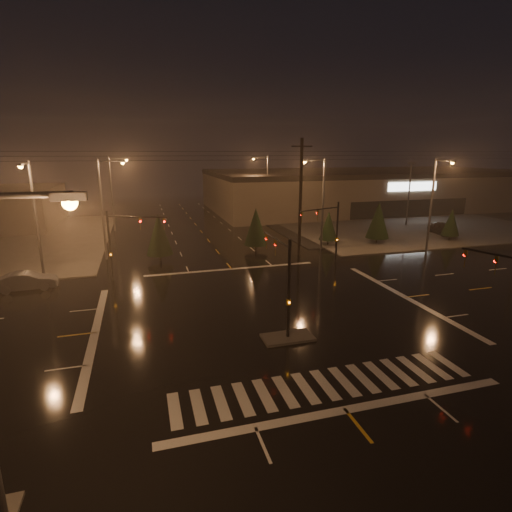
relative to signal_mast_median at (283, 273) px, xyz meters
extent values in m
plane|color=black|center=(0.00, 3.07, -3.75)|extent=(140.00, 140.00, 0.00)
cube|color=#42403B|center=(30.00, 33.07, -3.69)|extent=(36.00, 36.00, 0.12)
cube|color=#42403B|center=(0.00, -0.93, -3.68)|extent=(3.00, 1.60, 0.15)
cube|color=beige|center=(0.00, -5.93, -3.75)|extent=(15.00, 2.60, 0.01)
cube|color=beige|center=(0.00, -7.93, -3.75)|extent=(16.00, 0.50, 0.01)
cube|color=beige|center=(0.00, 14.07, -3.75)|extent=(16.00, 0.50, 0.01)
cube|color=black|center=(35.00, 31.07, -3.71)|extent=(50.00, 24.00, 0.08)
cube|color=brown|center=(35.00, 49.07, -0.25)|extent=(60.00, 28.00, 7.00)
cube|color=black|center=(35.00, 49.07, 3.05)|extent=(60.20, 28.20, 0.80)
cube|color=white|center=(35.00, 34.97, 1.45)|extent=(9.00, 0.20, 1.40)
cube|color=black|center=(35.00, 35.02, -2.15)|extent=(22.00, 0.15, 2.80)
cylinder|color=black|center=(0.00, -0.93, -0.75)|extent=(0.18, 0.18, 6.00)
cylinder|color=black|center=(0.00, 1.32, 1.75)|extent=(0.12, 4.50, 0.12)
imported|color=#594707|center=(0.00, 3.35, 1.70)|extent=(0.16, 0.20, 1.00)
cube|color=#594707|center=(0.00, -0.93, -1.45)|extent=(0.25, 0.18, 0.35)
cylinder|color=black|center=(10.50, 13.57, -0.75)|extent=(0.18, 0.18, 6.00)
cylinder|color=black|center=(8.15, 12.72, 1.75)|extent=(4.74, 1.82, 0.12)
imported|color=#594707|center=(6.04, 11.95, 1.70)|extent=(0.24, 0.22, 1.00)
cube|color=#594707|center=(10.50, 13.57, -1.45)|extent=(0.25, 0.18, 0.35)
cylinder|color=black|center=(-10.50, 13.57, -0.75)|extent=(0.18, 0.18, 6.00)
cylinder|color=black|center=(-8.15, 12.72, 1.75)|extent=(4.74, 1.82, 0.12)
imported|color=#594707|center=(-6.04, 11.95, 1.70)|extent=(0.24, 0.22, 1.00)
cube|color=#594707|center=(-10.50, 13.57, -1.45)|extent=(0.25, 0.18, 0.35)
cylinder|color=black|center=(9.82, -5.55, 1.75)|extent=(1.48, 3.80, 0.12)
imported|color=#594707|center=(9.20, -3.86, 1.70)|extent=(0.22, 0.24, 1.00)
cylinder|color=#38383A|center=(-10.30, -11.93, 6.05)|extent=(2.40, 0.14, 0.14)
cube|color=#38383A|center=(-9.20, -11.93, 6.00)|extent=(0.70, 0.30, 0.18)
sphere|color=#FF9E2D|center=(-9.20, -11.93, 5.87)|extent=(0.32, 0.32, 0.32)
cylinder|color=#38383A|center=(-11.50, 21.07, 1.25)|extent=(0.24, 0.24, 10.00)
cylinder|color=#38383A|center=(-10.30, 21.07, 6.05)|extent=(2.40, 0.14, 0.14)
cube|color=#38383A|center=(-9.20, 21.07, 6.00)|extent=(0.70, 0.30, 0.18)
sphere|color=#FF9E2D|center=(-9.20, 21.07, 5.87)|extent=(0.32, 0.32, 0.32)
cylinder|color=#38383A|center=(-11.50, 37.07, 1.25)|extent=(0.24, 0.24, 10.00)
cylinder|color=#38383A|center=(-10.30, 37.07, 6.05)|extent=(2.40, 0.14, 0.14)
cube|color=#38383A|center=(-9.20, 37.07, 6.00)|extent=(0.70, 0.30, 0.18)
sphere|color=#FF9E2D|center=(-9.20, 37.07, 5.87)|extent=(0.32, 0.32, 0.32)
cylinder|color=#38383A|center=(11.50, 19.07, 1.25)|extent=(0.24, 0.24, 10.00)
cylinder|color=#38383A|center=(10.30, 19.07, 6.05)|extent=(2.40, 0.14, 0.14)
cube|color=#38383A|center=(9.20, 19.07, 6.00)|extent=(0.70, 0.30, 0.18)
sphere|color=#FF9E2D|center=(9.20, 19.07, 5.87)|extent=(0.32, 0.32, 0.32)
cylinder|color=#38383A|center=(11.50, 39.07, 1.25)|extent=(0.24, 0.24, 10.00)
cylinder|color=#38383A|center=(10.30, 39.07, 6.05)|extent=(2.40, 0.14, 0.14)
cube|color=#38383A|center=(9.20, 39.07, 6.00)|extent=(0.70, 0.30, 0.18)
sphere|color=#FF9E2D|center=(9.20, 39.07, 5.87)|extent=(0.32, 0.32, 0.32)
cylinder|color=#38383A|center=(-16.00, 14.57, 1.25)|extent=(0.24, 0.24, 10.00)
cylinder|color=#38383A|center=(-16.00, 13.37, 6.05)|extent=(0.14, 2.40, 0.14)
cube|color=#38383A|center=(-16.00, 12.27, 6.00)|extent=(0.30, 0.70, 0.18)
sphere|color=#FF9E2D|center=(-16.00, 12.27, 5.87)|extent=(0.32, 0.32, 0.32)
cylinder|color=#38383A|center=(22.00, 14.57, 1.25)|extent=(0.24, 0.24, 10.00)
cylinder|color=#38383A|center=(22.00, 13.37, 6.05)|extent=(0.14, 2.40, 0.14)
cube|color=#38383A|center=(22.00, 12.27, 6.00)|extent=(0.30, 0.70, 0.18)
sphere|color=#FF9E2D|center=(22.00, 12.27, 5.87)|extent=(0.32, 0.32, 0.32)
cylinder|color=black|center=(8.00, 17.07, 2.25)|extent=(0.32, 0.32, 12.00)
cube|color=black|center=(8.00, 17.07, 7.45)|extent=(2.20, 0.12, 0.12)
cylinder|color=black|center=(13.01, 20.46, -3.40)|extent=(0.18, 0.18, 0.70)
cone|color=black|center=(13.01, 20.46, -1.39)|extent=(2.13, 2.13, 3.32)
cylinder|color=black|center=(19.14, 19.83, -3.40)|extent=(0.18, 0.18, 0.70)
cone|color=black|center=(19.14, 19.83, -0.92)|extent=(2.73, 2.73, 4.27)
cylinder|color=black|center=(28.62, 18.66, -3.40)|extent=(0.18, 0.18, 0.70)
cone|color=black|center=(28.62, 18.66, -1.41)|extent=(2.11, 2.11, 3.29)
cylinder|color=black|center=(-6.26, 18.89, -3.40)|extent=(0.18, 0.18, 0.70)
cone|color=black|center=(-6.26, 18.89, -1.02)|extent=(2.61, 2.61, 4.07)
cylinder|color=black|center=(4.17, 20.31, -3.40)|extent=(0.18, 0.18, 0.70)
cone|color=black|center=(4.17, 20.31, -1.02)|extent=(2.60, 2.60, 4.06)
imported|color=black|center=(30.34, 21.97, -2.93)|extent=(2.69, 5.09, 1.65)
imported|color=slate|center=(-16.91, 12.89, -3.01)|extent=(4.60, 1.94, 1.48)
camera|label=1|loc=(-7.77, -21.06, 6.90)|focal=28.00mm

